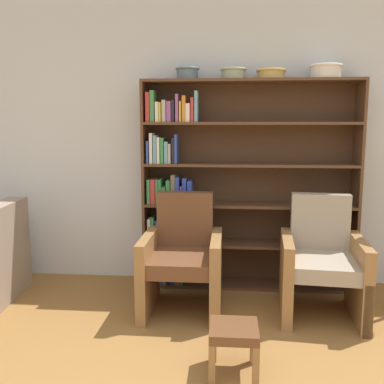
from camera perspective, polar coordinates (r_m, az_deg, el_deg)
wall_back at (r=4.15m, az=6.97°, el=6.79°), size 12.00×0.06×2.75m
bookshelf at (r=4.01m, az=4.72°, el=0.75°), size 1.96×0.30×1.93m
bowl_copper at (r=4.00m, az=-0.62°, el=15.59°), size 0.22×0.22×0.11m
bowl_terracotta at (r=3.98m, az=5.55°, el=15.49°), size 0.24×0.24×0.10m
bowl_slate at (r=4.00m, az=10.49°, el=15.26°), size 0.26×0.26×0.09m
bowl_sage at (r=4.07m, az=17.42°, el=15.15°), size 0.29×0.29×0.12m
armchair_leather at (r=3.58m, az=-1.27°, el=-9.06°), size 0.64×0.68×0.95m
armchair_cushioned at (r=3.65m, az=16.91°, el=-9.12°), size 0.70×0.73×0.95m
footstool at (r=2.77m, az=5.59°, el=-18.59°), size 0.30×0.30×0.31m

